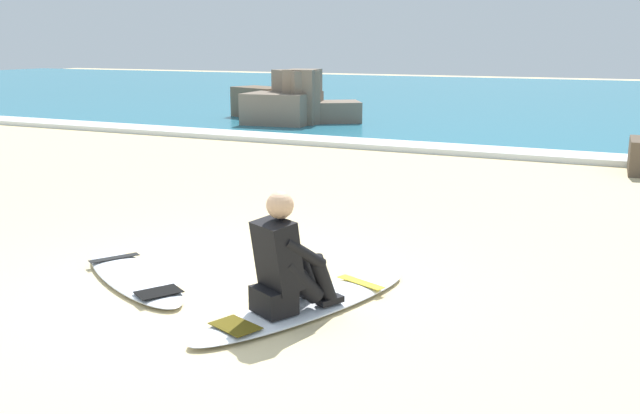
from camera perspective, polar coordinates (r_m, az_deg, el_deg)
ground_plane at (r=6.17m, az=-8.42°, el=-6.84°), size 80.00×80.00×0.00m
sea at (r=27.39m, az=18.36°, el=8.36°), size 80.00×28.00×0.10m
breaking_foam at (r=13.96m, az=11.38°, el=4.61°), size 80.00×0.90×0.11m
surfboard_main at (r=5.70m, az=-1.05°, el=-8.03°), size 1.29×2.32×0.08m
surfer_seated at (r=5.41m, az=-2.79°, el=-4.74°), size 0.62×0.77×0.95m
surfboard_spare_near at (r=6.59m, az=-14.99°, el=-5.51°), size 1.91×1.42×0.08m
rock_outcrop_distant at (r=18.17m, az=-2.43°, el=8.30°), size 3.99×2.63×1.45m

